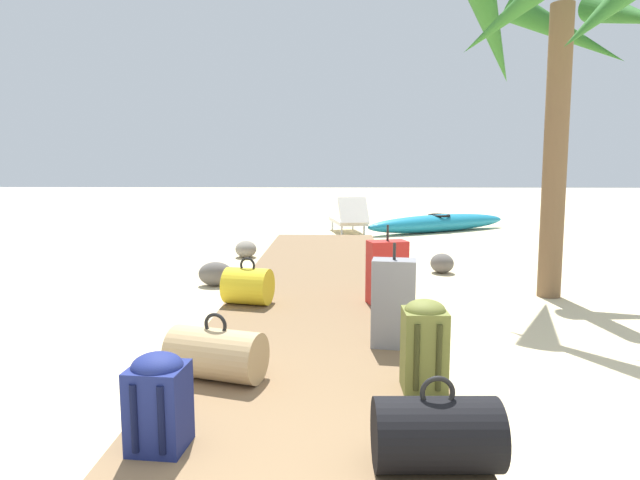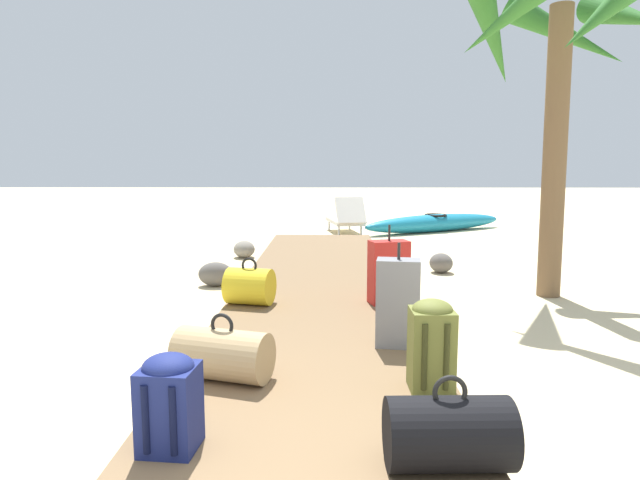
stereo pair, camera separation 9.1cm
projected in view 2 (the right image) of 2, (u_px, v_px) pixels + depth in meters
ground_plane at (317, 312)px, 5.63m from camera, size 60.00×60.00×0.00m
boardwalk at (319, 288)px, 6.54m from camera, size 1.88×9.27×0.08m
backpack_navy at (169, 400)px, 2.73m from camera, size 0.29×0.30×0.49m
suitcase_red at (389, 272)px, 5.63m from camera, size 0.43×0.31×0.81m
suitcase_grey at (398, 303)px, 4.29m from camera, size 0.36×0.25×0.82m
duffel_bag_tan at (223, 354)px, 3.64m from camera, size 0.70×0.51×0.45m
duffel_bag_black at (449, 433)px, 2.56m from camera, size 0.59×0.36×0.46m
duffel_bag_yellow at (250, 286)px, 5.59m from camera, size 0.53×0.47×0.48m
backpack_olive at (432, 343)px, 3.45m from camera, size 0.27×0.28×0.59m
palm_tree_near_right at (559, 45)px, 5.99m from camera, size 2.29×2.37×3.64m
lounge_chair at (346, 219)px, 11.93m from camera, size 0.86×1.60×0.81m
kayak at (435, 223)px, 12.29m from camera, size 3.55×2.37×0.39m
rock_left_near at (216, 274)px, 6.80m from camera, size 0.44×0.33×0.30m
rock_right_near at (441, 263)px, 7.64m from camera, size 0.38×0.41×0.27m
rock_left_mid at (244, 249)px, 8.88m from camera, size 0.41×0.48×0.27m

